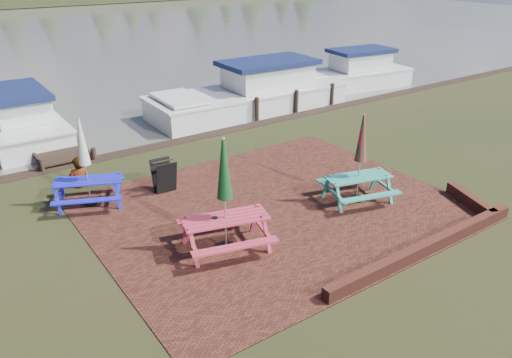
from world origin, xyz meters
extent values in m
plane|color=black|center=(0.00, 0.00, 0.00)|extent=(120.00, 120.00, 0.00)
cube|color=#371611|center=(0.00, 1.00, 0.01)|extent=(9.00, 7.50, 0.02)
cube|color=#4C1E16|center=(1.50, -2.60, 0.15)|extent=(6.00, 0.22, 0.30)
cube|color=#4C1E16|center=(4.30, -1.80, 0.15)|extent=(0.82, 1.77, 0.30)
cube|color=#4D4942|center=(0.00, 37.00, 0.00)|extent=(120.00, 60.00, 0.02)
cube|color=teal|center=(2.07, 0.11, 0.71)|extent=(1.84, 1.10, 0.04)
cube|color=teal|center=(1.90, -0.52, 0.43)|extent=(1.72, 0.67, 0.04)
cube|color=teal|center=(2.24, 0.74, 0.43)|extent=(1.72, 0.67, 0.04)
cube|color=teal|center=(1.35, 0.30, 0.35)|extent=(0.46, 1.46, 0.71)
cube|color=teal|center=(2.80, -0.09, 0.35)|extent=(0.46, 1.46, 0.71)
cylinder|color=black|center=(2.07, 0.11, 0.05)|extent=(0.34, 0.34, 0.10)
cylinder|color=#B2B2B7|center=(2.07, 0.11, 1.20)|extent=(0.03, 0.03, 2.39)
cone|color=maroon|center=(2.07, 0.11, 1.77)|extent=(0.31, 0.31, 1.20)
cube|color=#B02D42|center=(-2.02, 0.09, 0.77)|extent=(2.00, 1.19, 0.04)
cube|color=#B02D42|center=(-2.20, -0.60, 0.47)|extent=(1.88, 0.73, 0.04)
cube|color=#B02D42|center=(-1.84, 0.77, 0.47)|extent=(1.88, 0.73, 0.04)
cube|color=#B02D42|center=(-2.81, 0.30, 0.39)|extent=(0.50, 1.59, 0.77)
cube|color=#B02D42|center=(-1.23, -0.12, 0.39)|extent=(0.50, 1.59, 0.77)
cylinder|color=black|center=(-2.02, 0.09, 0.05)|extent=(0.38, 0.38, 0.10)
cylinder|color=#B2B2B7|center=(-2.02, 0.09, 1.30)|extent=(0.04, 0.04, 2.61)
cone|color=#103C18|center=(-2.02, 0.09, 1.93)|extent=(0.33, 0.33, 1.30)
cube|color=#191ABF|center=(-3.80, 3.96, 0.70)|extent=(1.81, 1.28, 0.04)
cube|color=#191ABF|center=(-4.06, 3.38, 0.42)|extent=(1.64, 0.89, 0.04)
cube|color=#191ABF|center=(-3.54, 4.55, 0.42)|extent=(1.64, 0.89, 0.04)
cube|color=#191ABF|center=(-4.47, 4.26, 0.35)|extent=(0.66, 1.37, 0.70)
cube|color=#191ABF|center=(-3.13, 3.67, 0.35)|extent=(0.66, 1.37, 0.70)
cylinder|color=black|center=(-3.80, 3.96, 0.05)|extent=(0.34, 0.34, 0.09)
cylinder|color=#B2B2B7|center=(-3.80, 3.96, 1.17)|extent=(0.03, 0.03, 2.35)
cone|color=#BBB8AB|center=(-3.80, 3.96, 1.74)|extent=(0.30, 0.30, 1.17)
cube|color=black|center=(-1.87, 3.37, 0.47)|extent=(0.59, 0.26, 0.93)
cube|color=black|center=(-1.87, 3.69, 0.47)|extent=(0.59, 0.26, 0.93)
cube|color=black|center=(-1.87, 3.53, 0.92)|extent=(0.58, 0.07, 0.03)
cube|color=black|center=(-3.50, 11.50, 0.12)|extent=(1.60, 9.00, 0.06)
cube|color=black|center=(-4.25, 11.50, 0.17)|extent=(0.08, 9.00, 0.08)
cube|color=black|center=(-2.75, 11.50, 0.17)|extent=(0.08, 9.00, 0.08)
cylinder|color=black|center=(-4.30, 7.00, -0.10)|extent=(0.16, 0.16, 1.00)
cylinder|color=black|center=(-2.70, 7.00, -0.10)|extent=(0.16, 0.16, 1.00)
cube|color=silver|center=(-4.01, 11.68, 0.13)|extent=(2.44, 6.96, 0.99)
cube|color=silver|center=(-4.01, 11.68, 0.64)|extent=(2.48, 7.10, 0.08)
cube|color=silver|center=(-4.02, 10.84, 1.12)|extent=(1.74, 2.93, 0.84)
cube|color=#111A3E|center=(-4.02, 10.84, 1.60)|extent=(1.93, 3.35, 0.18)
cube|color=silver|center=(-3.99, 14.32, 0.77)|extent=(2.03, 1.27, 0.10)
cube|color=silver|center=(4.66, 9.07, 0.17)|extent=(8.48, 3.18, 1.12)
cube|color=silver|center=(4.66, 9.07, 0.75)|extent=(8.65, 3.24, 0.09)
cube|color=silver|center=(5.66, 9.04, 1.29)|extent=(3.59, 2.21, 0.95)
cube|color=#111A3E|center=(5.66, 9.04, 1.82)|extent=(4.10, 2.46, 0.20)
cube|color=silver|center=(1.47, 9.17, 0.89)|extent=(1.59, 2.52, 0.11)
cube|color=silver|center=(11.05, 9.69, 0.13)|extent=(6.80, 3.12, 1.01)
cube|color=silver|center=(11.05, 9.69, 0.66)|extent=(6.93, 3.18, 0.08)
cube|color=silver|center=(11.83, 9.59, 1.14)|extent=(2.94, 2.00, 0.86)
cube|color=#111A3E|center=(11.83, 9.59, 1.63)|extent=(3.35, 2.23, 0.18)
cube|color=silver|center=(8.58, 10.00, 0.79)|extent=(1.42, 2.10, 0.10)
imported|color=gray|center=(-3.68, 5.22, 0.89)|extent=(0.72, 0.55, 1.77)
camera|label=1|loc=(-6.92, -8.10, 6.02)|focal=35.00mm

